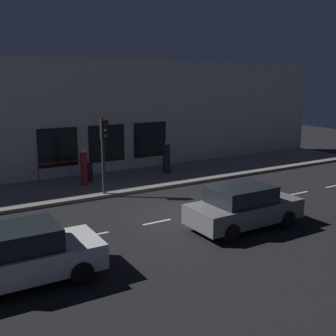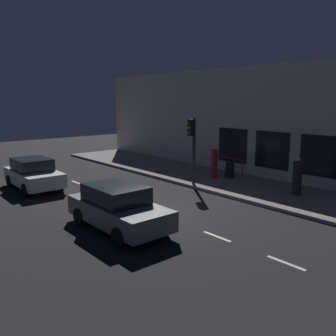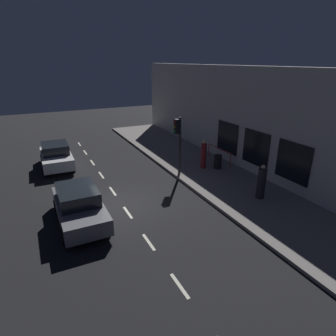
% 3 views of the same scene
% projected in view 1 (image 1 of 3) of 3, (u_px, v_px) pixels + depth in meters
% --- Properties ---
extents(ground_plane, '(60.00, 60.00, 0.00)m').
position_uv_depth(ground_plane, '(192.00, 215.00, 16.45)').
color(ground_plane, black).
extents(sidewalk, '(4.50, 32.00, 0.15)m').
position_uv_depth(sidewalk, '(124.00, 181.00, 21.65)').
color(sidewalk, gray).
rests_on(sidewalk, ground).
extents(building_facade, '(0.65, 32.00, 6.43)m').
position_uv_depth(building_facade, '(104.00, 118.00, 23.12)').
color(building_facade, beige).
rests_on(building_facade, ground).
extents(lane_centre_line, '(0.12, 27.20, 0.01)m').
position_uv_depth(lane_centre_line, '(212.00, 211.00, 16.96)').
color(lane_centre_line, beige).
rests_on(lane_centre_line, ground).
extents(traffic_light, '(0.50, 0.32, 3.52)m').
position_uv_depth(traffic_light, '(104.00, 143.00, 18.45)').
color(traffic_light, '#2D2D30').
rests_on(traffic_light, sidewalk).
extents(parked_car_0, '(1.95, 4.28, 1.58)m').
position_uv_depth(parked_car_0, '(243.00, 207.00, 14.92)').
color(parked_car_0, slate).
rests_on(parked_car_0, ground).
extents(parked_car_1, '(1.98, 4.04, 1.58)m').
position_uv_depth(parked_car_1, '(23.00, 255.00, 10.84)').
color(parked_car_1, silver).
rests_on(parked_car_1, ground).
extents(pedestrian_0, '(0.47, 0.47, 1.79)m').
position_uv_depth(pedestrian_0, '(167.00, 158.00, 23.05)').
color(pedestrian_0, '#232328').
rests_on(pedestrian_0, sidewalk).
extents(pedestrian_1, '(0.42, 0.42, 1.88)m').
position_uv_depth(pedestrian_1, '(84.00, 168.00, 20.31)').
color(pedestrian_1, maroon).
rests_on(pedestrian_1, sidewalk).
extents(trash_bin, '(0.51, 0.51, 0.89)m').
position_uv_depth(trash_bin, '(88.00, 172.00, 21.30)').
color(trash_bin, black).
rests_on(trash_bin, sidewalk).
extents(red_railing, '(0.05, 2.60, 0.97)m').
position_uv_depth(red_railing, '(63.00, 166.00, 21.41)').
color(red_railing, red).
rests_on(red_railing, sidewalk).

